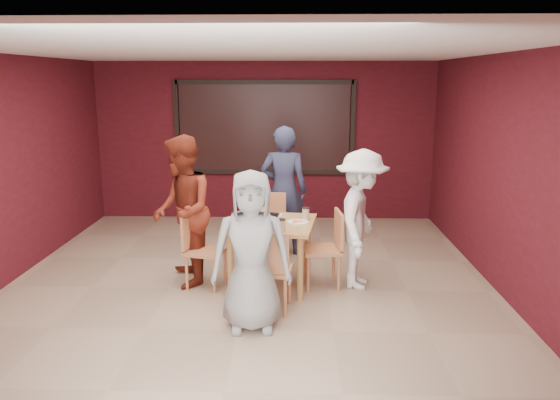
{
  "coord_description": "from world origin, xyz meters",
  "views": [
    {
      "loc": [
        0.59,
        -6.22,
        2.5
      ],
      "look_at": [
        0.38,
        0.14,
        1.08
      ],
      "focal_mm": 35.0,
      "sensor_mm": 36.0,
      "label": 1
    }
  ],
  "objects_px": {
    "chair_left": "(200,246)",
    "diner_back": "(284,190)",
    "chair_right": "(328,244)",
    "dining_table": "(271,230)",
    "diner_right": "(361,219)",
    "diner_left": "(182,211)",
    "chair_front": "(270,266)",
    "diner_front": "(251,251)",
    "chair_back": "(268,224)"
  },
  "relations": [
    {
      "from": "diner_right",
      "to": "diner_left",
      "type": "bearing_deg",
      "value": 102.63
    },
    {
      "from": "chair_front",
      "to": "diner_right",
      "type": "height_order",
      "value": "diner_right"
    },
    {
      "from": "dining_table",
      "to": "chair_left",
      "type": "bearing_deg",
      "value": -177.58
    },
    {
      "from": "dining_table",
      "to": "diner_back",
      "type": "xyz_separation_m",
      "value": [
        0.12,
        1.31,
        0.22
      ]
    },
    {
      "from": "chair_left",
      "to": "diner_front",
      "type": "relative_size",
      "value": 0.55
    },
    {
      "from": "chair_left",
      "to": "diner_front",
      "type": "bearing_deg",
      "value": -57.44
    },
    {
      "from": "chair_right",
      "to": "diner_right",
      "type": "distance_m",
      "value": 0.5
    },
    {
      "from": "chair_right",
      "to": "dining_table",
      "type": "bearing_deg",
      "value": -179.78
    },
    {
      "from": "chair_right",
      "to": "diner_right",
      "type": "bearing_deg",
      "value": 2.85
    },
    {
      "from": "diner_front",
      "to": "diner_left",
      "type": "xyz_separation_m",
      "value": [
        -0.94,
        1.22,
        0.1
      ]
    },
    {
      "from": "chair_left",
      "to": "diner_right",
      "type": "relative_size",
      "value": 0.54
    },
    {
      "from": "chair_left",
      "to": "diner_left",
      "type": "relative_size",
      "value": 0.49
    },
    {
      "from": "diner_left",
      "to": "diner_right",
      "type": "xyz_separation_m",
      "value": [
        2.17,
        -0.02,
        -0.08
      ]
    },
    {
      "from": "diner_front",
      "to": "chair_back",
      "type": "bearing_deg",
      "value": 85.02
    },
    {
      "from": "dining_table",
      "to": "diner_left",
      "type": "xyz_separation_m",
      "value": [
        -1.08,
        0.04,
        0.22
      ]
    },
    {
      "from": "diner_right",
      "to": "diner_front",
      "type": "bearing_deg",
      "value": 147.62
    },
    {
      "from": "diner_front",
      "to": "diner_right",
      "type": "relative_size",
      "value": 0.97
    },
    {
      "from": "chair_right",
      "to": "diner_back",
      "type": "bearing_deg",
      "value": 113.63
    },
    {
      "from": "diner_front",
      "to": "chair_left",
      "type": "bearing_deg",
      "value": 119.0
    },
    {
      "from": "chair_front",
      "to": "diner_left",
      "type": "xyz_separation_m",
      "value": [
        -1.11,
        0.84,
        0.39
      ]
    },
    {
      "from": "chair_right",
      "to": "diner_front",
      "type": "distance_m",
      "value": 1.48
    },
    {
      "from": "chair_front",
      "to": "chair_left",
      "type": "xyz_separation_m",
      "value": [
        -0.89,
        0.76,
        -0.02
      ]
    },
    {
      "from": "chair_left",
      "to": "diner_back",
      "type": "bearing_deg",
      "value": 53.72
    },
    {
      "from": "chair_front",
      "to": "diner_left",
      "type": "relative_size",
      "value": 0.51
    },
    {
      "from": "chair_left",
      "to": "diner_left",
      "type": "xyz_separation_m",
      "value": [
        -0.21,
        0.08,
        0.41
      ]
    },
    {
      "from": "diner_front",
      "to": "chair_right",
      "type": "bearing_deg",
      "value": 51.25
    },
    {
      "from": "chair_left",
      "to": "diner_right",
      "type": "distance_m",
      "value": 1.98
    },
    {
      "from": "dining_table",
      "to": "chair_right",
      "type": "height_order",
      "value": "dining_table"
    },
    {
      "from": "chair_back",
      "to": "diner_right",
      "type": "distance_m",
      "value": 1.48
    },
    {
      "from": "dining_table",
      "to": "chair_back",
      "type": "height_order",
      "value": "chair_back"
    },
    {
      "from": "chair_back",
      "to": "chair_left",
      "type": "xyz_separation_m",
      "value": [
        -0.78,
        -0.91,
        -0.03
      ]
    },
    {
      "from": "dining_table",
      "to": "chair_right",
      "type": "bearing_deg",
      "value": 0.22
    },
    {
      "from": "diner_left",
      "to": "chair_left",
      "type": "bearing_deg",
      "value": 54.41
    },
    {
      "from": "chair_front",
      "to": "chair_right",
      "type": "bearing_deg",
      "value": 49.86
    },
    {
      "from": "diner_left",
      "to": "diner_right",
      "type": "distance_m",
      "value": 2.17
    },
    {
      "from": "diner_left",
      "to": "chair_front",
      "type": "bearing_deg",
      "value": 37.42
    },
    {
      "from": "chair_back",
      "to": "diner_left",
      "type": "bearing_deg",
      "value": -140.15
    },
    {
      "from": "diner_left",
      "to": "diner_right",
      "type": "bearing_deg",
      "value": 74.01
    },
    {
      "from": "chair_back",
      "to": "diner_front",
      "type": "xyz_separation_m",
      "value": [
        -0.05,
        -2.05,
        0.27
      ]
    },
    {
      "from": "chair_back",
      "to": "diner_right",
      "type": "relative_size",
      "value": 0.57
    },
    {
      "from": "chair_back",
      "to": "chair_right",
      "type": "height_order",
      "value": "chair_back"
    },
    {
      "from": "chair_left",
      "to": "chair_right",
      "type": "xyz_separation_m",
      "value": [
        1.57,
        0.04,
        0.02
      ]
    },
    {
      "from": "dining_table",
      "to": "diner_front",
      "type": "bearing_deg",
      "value": -96.66
    },
    {
      "from": "chair_back",
      "to": "diner_back",
      "type": "bearing_deg",
      "value": 64.63
    },
    {
      "from": "chair_front",
      "to": "diner_front",
      "type": "bearing_deg",
      "value": -112.74
    },
    {
      "from": "chair_back",
      "to": "chair_left",
      "type": "relative_size",
      "value": 1.06
    },
    {
      "from": "chair_left",
      "to": "diner_left",
      "type": "distance_m",
      "value": 0.47
    },
    {
      "from": "diner_right",
      "to": "diner_back",
      "type": "bearing_deg",
      "value": 49.88
    },
    {
      "from": "dining_table",
      "to": "diner_left",
      "type": "distance_m",
      "value": 1.1
    },
    {
      "from": "dining_table",
      "to": "diner_right",
      "type": "bearing_deg",
      "value": 1.17
    }
  ]
}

